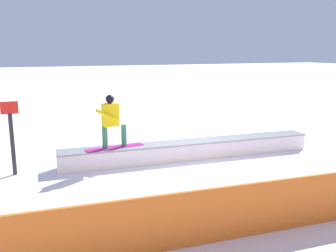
% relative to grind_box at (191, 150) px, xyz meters
% --- Properties ---
extents(ground_plane, '(120.00, 120.00, 0.00)m').
position_rel_grind_box_xyz_m(ground_plane, '(0.00, 0.00, -0.22)').
color(ground_plane, white).
extents(grind_box, '(7.31, 1.08, 0.49)m').
position_rel_grind_box_xyz_m(grind_box, '(0.00, 0.00, 0.00)').
color(grind_box, white).
rests_on(grind_box, ground_plane).
extents(snowboarder, '(1.57, 0.53, 1.40)m').
position_rel_grind_box_xyz_m(snowboarder, '(2.22, -0.12, 1.02)').
color(snowboarder, '#B31A8D').
rests_on(snowboarder, grind_box).
extents(safety_fence, '(12.90, 0.85, 0.92)m').
position_rel_grind_box_xyz_m(safety_fence, '(0.00, 4.39, 0.23)').
color(safety_fence, orange).
rests_on(safety_fence, ground_plane).
extents(trail_marker, '(0.40, 0.10, 1.81)m').
position_rel_grind_box_xyz_m(trail_marker, '(4.61, -0.38, 0.75)').
color(trail_marker, '#262628').
rests_on(trail_marker, ground_plane).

